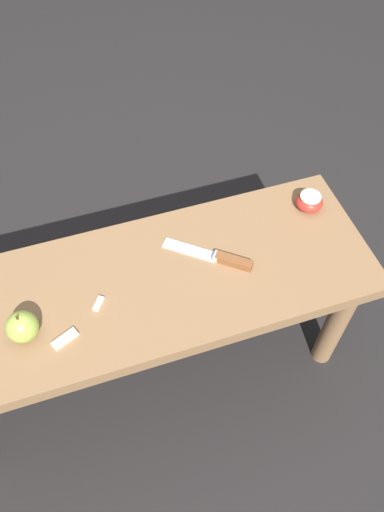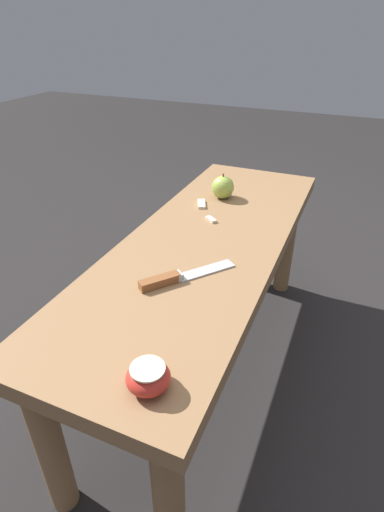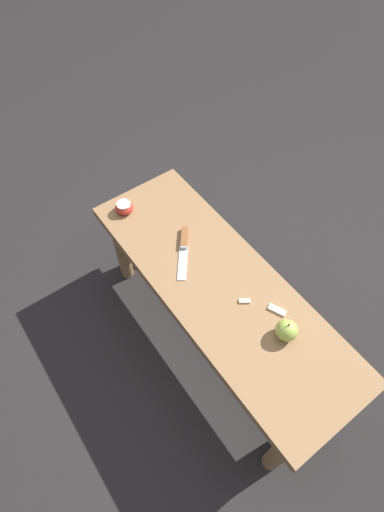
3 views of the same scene
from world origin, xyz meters
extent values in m
plane|color=black|center=(0.00, 0.00, 0.00)|extent=(8.00, 8.00, 0.00)
cube|color=olive|center=(0.00, 0.00, 0.44)|extent=(1.15, 0.39, 0.04)
cylinder|color=olive|center=(-0.52, -0.14, 0.21)|extent=(0.06, 0.06, 0.42)
cylinder|color=olive|center=(0.52, -0.14, 0.21)|extent=(0.06, 0.06, 0.42)
cylinder|color=olive|center=(-0.52, 0.14, 0.21)|extent=(0.06, 0.06, 0.42)
cylinder|color=olive|center=(0.52, 0.14, 0.21)|extent=(0.06, 0.06, 0.42)
cube|color=#B7BABF|center=(-0.14, -0.06, 0.46)|extent=(0.13, 0.11, 0.00)
cube|color=#B7BABF|center=(-0.20, -0.01, 0.47)|extent=(0.03, 0.03, 0.02)
cube|color=brown|center=(-0.23, 0.01, 0.47)|extent=(0.09, 0.08, 0.02)
sphere|color=#9EB747|center=(0.27, 0.05, 0.50)|extent=(0.07, 0.07, 0.07)
cylinder|color=#4C3319|center=(0.27, 0.05, 0.54)|extent=(0.01, 0.01, 0.01)
ellipsoid|color=red|center=(-0.49, -0.10, 0.48)|extent=(0.07, 0.07, 0.04)
cylinder|color=beige|center=(-0.49, -0.10, 0.50)|extent=(0.06, 0.06, 0.00)
cube|color=beige|center=(0.19, 0.09, 0.47)|extent=(0.06, 0.04, 0.01)
cube|color=beige|center=(0.10, 0.02, 0.47)|extent=(0.03, 0.04, 0.01)
camera|label=1|loc=(0.08, 0.65, 1.47)|focal=35.00mm
camera|label=2|loc=(-0.86, -0.33, 0.97)|focal=28.00mm
camera|label=3|loc=(0.52, -0.50, 1.67)|focal=28.00mm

